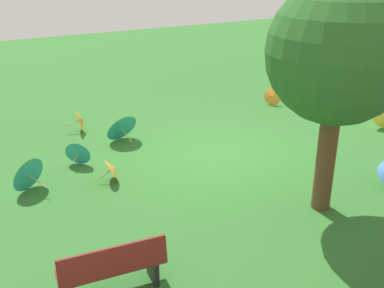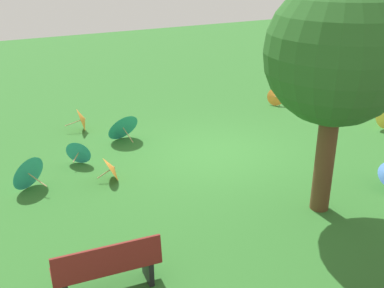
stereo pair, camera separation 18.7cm
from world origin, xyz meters
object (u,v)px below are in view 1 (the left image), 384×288
object	(u,v)px
shade_tree	(339,54)
parasol_orange_0	(81,120)
parasol_teal_0	(120,126)
parasol_orange_2	(113,169)
parasol_teal_2	(26,174)
parasol_orange_1	(273,96)
parasol_teal_1	(79,152)
park_bench	(113,268)

from	to	relation	value
shade_tree	parasol_orange_0	size ratio (longest dim) A/B	6.07
parasol_teal_0	parasol_orange_2	distance (m)	2.39
shade_tree	parasol_orange_2	bearing A→B (deg)	-44.29
parasol_orange_0	parasol_teal_2	size ratio (longest dim) A/B	0.83
parasol_orange_0	shade_tree	bearing A→B (deg)	114.10
parasol_orange_1	parasol_teal_1	xyz separation A→B (m)	(7.08, 1.40, 0.02)
parasol_teal_2	parasol_orange_2	distance (m)	1.83
parasol_orange_2	shade_tree	bearing A→B (deg)	135.71
park_bench	shade_tree	distance (m)	5.28
parasol_teal_0	parasol_teal_1	xyz separation A→B (m)	(1.44, 0.91, -0.10)
parasol_orange_0	parasol_teal_0	size ratio (longest dim) A/B	0.73
parasol_orange_0	parasol_teal_1	world-z (taller)	parasol_orange_0
park_bench	parasol_teal_2	world-z (taller)	park_bench
parasol_orange_1	parasol_orange_2	size ratio (longest dim) A/B	0.96
park_bench	shade_tree	world-z (taller)	shade_tree
parasol_orange_1	parasol_orange_0	bearing A→B (deg)	-6.63
shade_tree	parasol_orange_2	xyz separation A→B (m)	(3.24, -3.16, -2.81)
parasol_orange_1	parasol_orange_2	bearing A→B (deg)	21.60
parasol_teal_0	shade_tree	bearing A→B (deg)	112.53
parasol_teal_2	parasol_orange_2	xyz separation A→B (m)	(-1.76, 0.49, -0.11)
parasol_orange_1	parasol_teal_2	bearing A→B (deg)	14.33
shade_tree	parasol_teal_2	distance (m)	6.76
park_bench	parasol_orange_0	bearing A→B (deg)	-103.21
parasol_orange_0	parasol_teal_2	world-z (taller)	parasol_teal_2
park_bench	shade_tree	xyz separation A→B (m)	(-4.55, -0.36, 2.64)
shade_tree	parasol_teal_0	xyz separation A→B (m)	(2.20, -5.31, -2.69)
parasol_teal_1	parasol_orange_2	distance (m)	1.30
parasol_orange_2	park_bench	bearing A→B (deg)	69.60
parasol_orange_0	parasol_teal_0	world-z (taller)	parasol_teal_0
parasol_teal_0	parasol_orange_2	xyz separation A→B (m)	(1.04, 2.15, -0.12)
parasol_orange_1	parasol_orange_2	world-z (taller)	parasol_orange_1
park_bench	shade_tree	bearing A→B (deg)	-175.45
parasol_teal_0	parasol_teal_2	bearing A→B (deg)	30.69
park_bench	parasol_teal_0	distance (m)	6.14
shade_tree	parasol_orange_0	xyz separation A→B (m)	(2.93, -6.55, -2.76)
park_bench	parasol_teal_1	xyz separation A→B (m)	(-0.91, -4.77, -0.15)
park_bench	parasol_teal_2	bearing A→B (deg)	-83.60
shade_tree	parasol_teal_2	size ratio (longest dim) A/B	5.05
shade_tree	parasol_orange_1	distance (m)	7.31
parasol_orange_1	parasol_teal_1	world-z (taller)	parasol_teal_1
parasol_orange_1	park_bench	bearing A→B (deg)	37.67
parasol_orange_0	parasol_teal_1	xyz separation A→B (m)	(0.71, 2.14, -0.03)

